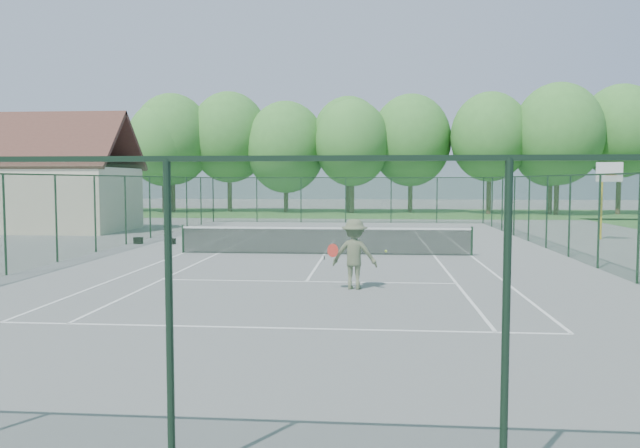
# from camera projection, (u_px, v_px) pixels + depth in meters

# --- Properties ---
(ground) EXTENTS (140.00, 140.00, 0.00)m
(ground) POSITION_uv_depth(u_px,v_px,m) (325.00, 254.00, 23.67)
(ground) COLOR slate
(ground) RESTS_ON ground
(grass_far) EXTENTS (80.00, 16.00, 0.01)m
(grass_far) POSITION_uv_depth(u_px,v_px,m) (352.00, 213.00, 53.48)
(grass_far) COLOR #3B722D
(grass_far) RESTS_ON ground
(court_lines) EXTENTS (11.05, 23.85, 0.01)m
(court_lines) POSITION_uv_depth(u_px,v_px,m) (325.00, 254.00, 23.67)
(court_lines) COLOR white
(court_lines) RESTS_ON ground
(tennis_net) EXTENTS (11.08, 0.08, 1.10)m
(tennis_net) POSITION_uv_depth(u_px,v_px,m) (325.00, 239.00, 23.63)
(tennis_net) COLOR black
(tennis_net) RESTS_ON ground
(fence_enclosure) EXTENTS (18.05, 36.05, 3.02)m
(fence_enclosure) POSITION_uv_depth(u_px,v_px,m) (325.00, 213.00, 23.56)
(fence_enclosure) COLOR #193B1F
(fence_enclosure) RESTS_ON ground
(utility_building) EXTENTS (8.60, 6.27, 6.63)m
(utility_building) POSITION_uv_depth(u_px,v_px,m) (53.00, 175.00, 34.76)
(utility_building) COLOR beige
(utility_building) RESTS_ON ground
(tree_line_far) EXTENTS (39.40, 6.40, 9.70)m
(tree_line_far) POSITION_uv_depth(u_px,v_px,m) (352.00, 143.00, 53.07)
(tree_line_far) COLOR #452F20
(tree_line_far) RESTS_ON ground
(basketball_goal) EXTENTS (1.20, 1.43, 3.65)m
(basketball_goal) POSITION_uv_depth(u_px,v_px,m) (606.00, 186.00, 29.11)
(basketball_goal) COLOR yellow
(basketball_goal) RESTS_ON ground
(sports_bag_a) EXTENTS (0.37, 0.23, 0.30)m
(sports_bag_a) POSITION_uv_depth(u_px,v_px,m) (138.00, 241.00, 27.61)
(sports_bag_a) COLOR black
(sports_bag_a) RESTS_ON ground
(sports_bag_b) EXTENTS (0.38, 0.30, 0.26)m
(sports_bag_b) POSITION_uv_depth(u_px,v_px,m) (171.00, 241.00, 27.48)
(sports_bag_b) COLOR black
(sports_bag_b) RESTS_ON ground
(tennis_player) EXTENTS (1.71, 0.85, 1.82)m
(tennis_player) POSITION_uv_depth(u_px,v_px,m) (354.00, 254.00, 16.09)
(tennis_player) COLOR #595C43
(tennis_player) RESTS_ON ground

